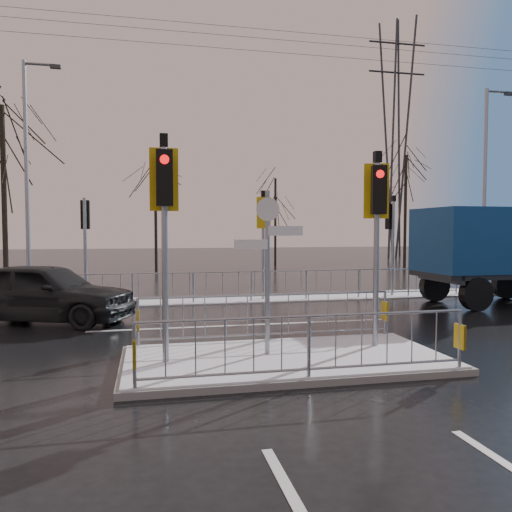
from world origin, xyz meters
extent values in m
plane|color=black|center=(0.00, 0.00, 0.00)|extent=(120.00, 120.00, 0.00)
cube|color=white|center=(0.00, 8.60, 0.02)|extent=(30.00, 2.00, 0.04)
cube|color=silver|center=(0.00, 3.80, 0.00)|extent=(8.00, 0.15, 0.01)
cube|color=slate|center=(0.00, 0.00, 0.06)|extent=(6.00, 3.00, 0.12)
cube|color=white|center=(0.00, 0.00, 0.14)|extent=(5.85, 2.85, 0.03)
cube|color=gold|center=(-2.70, -1.38, 0.67)|extent=(0.05, 0.28, 0.42)
cube|color=gold|center=(2.70, -1.38, 0.67)|extent=(0.05, 0.28, 0.42)
cube|color=gold|center=(-2.70, 1.38, 0.67)|extent=(0.05, 0.28, 0.42)
cube|color=gold|center=(2.70, 1.38, 0.67)|extent=(0.05, 0.28, 0.42)
cylinder|color=gray|center=(-2.20, 0.00, 2.02)|extent=(0.11, 0.11, 3.80)
cube|color=black|center=(-2.20, -0.18, 3.37)|extent=(0.28, 0.22, 0.95)
cylinder|color=red|center=(-2.20, -0.29, 3.67)|extent=(0.16, 0.04, 0.16)
cube|color=gold|center=(-2.20, 0.07, 3.37)|extent=(0.50, 0.03, 1.10)
cube|color=black|center=(-2.20, 0.00, 4.04)|extent=(0.14, 0.14, 0.22)
cylinder|color=gray|center=(2.00, 0.40, 1.97)|extent=(0.11, 0.11, 3.70)
cube|color=black|center=(1.95, 0.23, 3.27)|extent=(0.33, 0.28, 0.95)
cylinder|color=red|center=(1.93, 0.12, 3.57)|extent=(0.16, 0.08, 0.16)
cube|color=gold|center=(2.02, 0.47, 3.27)|extent=(0.49, 0.16, 1.10)
cube|color=black|center=(2.00, 0.40, 3.94)|extent=(0.14, 0.14, 0.22)
cylinder|color=gray|center=(-0.30, 0.20, 1.67)|extent=(0.09, 0.09, 3.10)
cube|color=silver|center=(0.05, 0.20, 2.47)|extent=(0.70, 0.14, 0.18)
cube|color=silver|center=(-0.62, 0.20, 2.22)|extent=(0.62, 0.15, 0.18)
cylinder|color=silver|center=(-0.30, 0.17, 2.87)|extent=(0.44, 0.03, 0.44)
cylinder|color=gray|center=(-4.50, 8.30, 1.79)|extent=(0.11, 0.11, 3.50)
cube|color=black|center=(-4.50, 8.48, 2.99)|extent=(0.28, 0.22, 0.95)
cylinder|color=red|center=(-4.50, 8.59, 3.29)|extent=(0.16, 0.04, 0.16)
cylinder|color=gray|center=(1.50, 8.30, 1.84)|extent=(0.11, 0.11, 3.60)
cube|color=black|center=(1.50, 8.48, 3.09)|extent=(0.28, 0.22, 0.95)
cylinder|color=red|center=(1.50, 8.59, 3.39)|extent=(0.16, 0.04, 0.16)
cube|color=gold|center=(1.50, 8.23, 3.09)|extent=(0.50, 0.03, 1.10)
cube|color=black|center=(1.50, 8.30, 3.76)|extent=(0.14, 0.14, 0.22)
cylinder|color=gray|center=(6.50, 8.30, 1.79)|extent=(0.11, 0.11, 3.50)
cube|color=black|center=(6.45, 8.47, 2.99)|extent=(0.33, 0.28, 0.95)
cylinder|color=red|center=(6.43, 8.58, 3.29)|extent=(0.16, 0.08, 0.16)
cube|color=black|center=(6.50, 8.30, 3.66)|extent=(0.14, 0.14, 0.22)
imported|color=black|center=(-5.20, 5.34, 0.82)|extent=(5.17, 3.59, 1.63)
cylinder|color=black|center=(7.34, 4.56, 0.52)|extent=(1.05, 0.34, 1.05)
cylinder|color=black|center=(7.30, 6.75, 0.52)|extent=(1.05, 0.34, 1.05)
cylinder|color=black|center=(10.22, 6.81, 0.52)|extent=(1.05, 0.34, 1.05)
cube|color=navy|center=(7.42, 5.66, 2.15)|extent=(2.14, 2.55, 2.09)
cube|color=black|center=(8.44, 5.68, 2.57)|extent=(0.09, 2.09, 1.15)
cube|color=#2D3033|center=(6.80, 5.64, 0.99)|extent=(0.18, 2.41, 0.37)
cube|color=black|center=(8.73, 5.69, 2.01)|extent=(0.14, 2.51, 1.57)
cylinder|color=black|center=(-8.00, 12.50, 3.68)|extent=(0.20, 0.20, 7.36)
cylinder|color=black|center=(-2.00, 22.00, 3.45)|extent=(0.19, 0.19, 6.90)
cylinder|color=black|center=(6.00, 24.00, 2.99)|extent=(0.16, 0.16, 5.98)
cylinder|color=black|center=(14.00, 21.00, 3.68)|extent=(0.20, 0.20, 7.36)
cylinder|color=gray|center=(10.50, 8.50, 4.00)|extent=(0.14, 0.14, 8.00)
cylinder|color=gray|center=(11.00, 8.50, 7.90)|extent=(1.00, 0.10, 0.10)
cube|color=#2D3033|center=(11.50, 8.50, 7.85)|extent=(0.35, 0.18, 0.12)
cylinder|color=gray|center=(-6.50, 9.50, 4.10)|extent=(0.14, 0.14, 8.20)
cylinder|color=gray|center=(-6.00, 9.50, 8.10)|extent=(1.00, 0.10, 0.10)
cube|color=#2D3033|center=(-5.50, 9.50, 8.05)|extent=(0.35, 0.18, 0.12)
cylinder|color=#2D3033|center=(18.60, 30.60, 10.00)|extent=(1.18, 1.18, 19.97)
cylinder|color=#2D3033|center=(17.40, 30.60, 10.00)|extent=(1.18, 1.18, 19.97)
cylinder|color=#2D3033|center=(18.60, 29.40, 10.00)|extent=(1.18, 1.18, 19.97)
cylinder|color=#2D3033|center=(17.40, 29.40, 10.00)|extent=(1.18, 1.18, 19.97)
cylinder|color=#2D3033|center=(18.00, 30.00, 15.60)|extent=(5.00, 0.16, 0.16)
cylinder|color=#2D3033|center=(18.00, 30.00, 18.00)|extent=(5.00, 0.16, 0.16)
cylinder|color=#2D3033|center=(0.00, 30.00, 16.50)|extent=(70.00, 0.03, 0.03)
cylinder|color=#2D3033|center=(0.00, 30.00, 17.50)|extent=(70.00, 0.03, 0.03)
cylinder|color=#2D3033|center=(0.00, 30.00, 18.20)|extent=(70.00, 0.03, 0.03)
camera|label=1|loc=(-2.49, -8.86, 2.49)|focal=35.00mm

